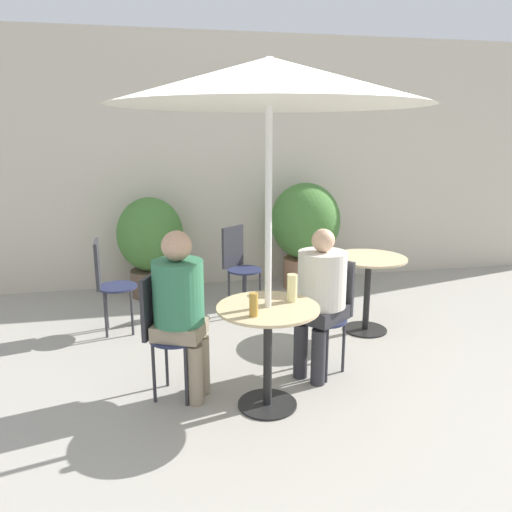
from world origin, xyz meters
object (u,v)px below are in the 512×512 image
Objects in this scene: cafe_table_near at (268,334)px; umbrella at (269,82)px; seated_person_1 at (181,301)px; cafe_table_far at (368,277)px; bistro_chair_1 at (163,325)px; potted_plant_1 at (305,228)px; seated_person_0 at (320,291)px; beer_glass_1 at (254,305)px; potted_plant_0 at (150,241)px; bistro_chair_3 at (238,260)px; bistro_chair_0 at (330,305)px; beer_glass_0 at (292,288)px; bistro_chair_2 at (107,278)px.

umbrella is at bearing 75.96° from cafe_table_near.
seated_person_1 is at bearing 156.76° from cafe_table_near.
bistro_chair_1 is (-1.92, -0.85, 0.00)m from cafe_table_far.
potted_plant_1 is (-0.17, 1.47, 0.21)m from cafe_table_far.
umbrella reaches higher than cafe_table_near.
seated_person_1 reaches higher than seated_person_0.
beer_glass_1 reaches higher than cafe_table_far.
bistro_chair_1 is at bearing 90.00° from seated_person_1.
cafe_table_far is 0.60× the size of seated_person_1.
bistro_chair_3 is at bearing -36.39° from potted_plant_0.
bistro_chair_1 is 5.95× the size of beer_glass_1.
bistro_chair_0 is 1.77m from umbrella.
seated_person_1 reaches higher than beer_glass_1.
bistro_chair_1 is 0.95m from beer_glass_0.
potted_plant_1 is (1.18, 2.78, -0.06)m from beer_glass_1.
seated_person_1 is 0.77m from beer_glass_0.
cafe_table_near is 0.34m from beer_glass_1.
potted_plant_1 reaches higher than bistro_chair_1.
potted_plant_0 is (-1.38, 2.22, 0.11)m from bistro_chair_0.
bistro_chair_0 is at bearing -58.16° from potted_plant_0.
umbrella is (-0.49, -0.37, 1.45)m from seated_person_0.
umbrella is (0.56, -0.24, 1.42)m from seated_person_1.
bistro_chair_0 is 5.95× the size of beer_glass_1.
bistro_chair_1 and bistro_chair_2 have the same top height.
umbrella is (0.13, 0.16, 1.34)m from beer_glass_1.
bistro_chair_0 is 4.72× the size of beer_glass_0.
bistro_chair_2 is at bearing 43.81° from bistro_chair_1.
umbrella reaches higher than beer_glass_0.
bistro_chair_2 is 2.05m from beer_glass_0.
seated_person_1 reaches higher than cafe_table_far.
seated_person_1 is 2.44m from potted_plant_0.
seated_person_0 is 0.91× the size of potted_plant_1.
potted_plant_0 is at bearing 175.08° from bistro_chair_0.
seated_person_1 is (-0.70, -1.76, 0.18)m from bistro_chair_3.
cafe_table_near is 2.01m from bistro_chair_3.
seated_person_0 is (-0.74, -0.79, 0.15)m from cafe_table_far.
beer_glass_0 is (-1.04, -1.07, 0.29)m from cafe_table_far.
potted_plant_0 is at bearing 171.97° from seated_person_0.
beer_glass_0 is at bearing -83.04° from seated_person_0.
seated_person_0 reaches higher than bistro_chair_0.
cafe_table_near is 3.83× the size of beer_glass_0.
beer_glass_1 is (-0.31, -0.23, -0.02)m from beer_glass_0.
cafe_table_near is 0.64m from seated_person_1.
seated_person_0 is at bearing 36.76° from cafe_table_near.
potted_plant_1 is (0.45, 2.17, 0.21)m from bistro_chair_0.
potted_plant_0 is (-2.01, 1.52, 0.11)m from cafe_table_far.
cafe_table_near is 0.75m from bistro_chair_0.
beer_glass_1 is 0.12× the size of potted_plant_1.
bistro_chair_0 is 0.39× the size of umbrella.
beer_glass_0 is 1.26× the size of beer_glass_1.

